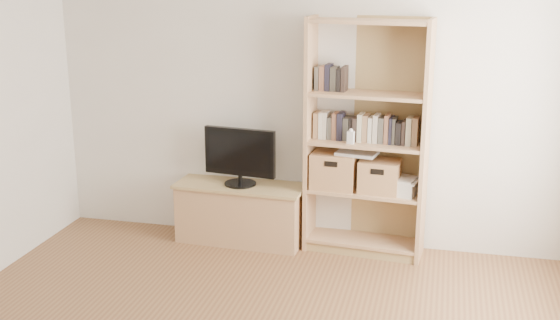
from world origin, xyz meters
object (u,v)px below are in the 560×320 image
(basket_left, at_px, (335,170))
(basket_right, at_px, (380,176))
(bookshelf, at_px, (367,139))
(television, at_px, (240,157))
(laptop, at_px, (357,153))
(baby_monitor, at_px, (351,138))
(tv_stand, at_px, (241,214))

(basket_left, relative_size, basket_right, 1.13)
(bookshelf, distance_m, television, 1.11)
(basket_left, height_order, laptop, laptop)
(laptop, bearing_deg, basket_left, -176.07)
(bookshelf, xyz_separation_m, laptop, (-0.07, -0.00, -0.12))
(baby_monitor, height_order, laptop, baby_monitor)
(tv_stand, relative_size, television, 1.70)
(basket_left, relative_size, laptop, 1.14)
(laptop, bearing_deg, tv_stand, -168.40)
(laptop, bearing_deg, bookshelf, 12.76)
(television, height_order, baby_monitor, baby_monitor)
(bookshelf, relative_size, basket_right, 6.04)
(television, bearing_deg, bookshelf, 8.76)
(tv_stand, xyz_separation_m, bookshelf, (1.08, 0.03, 0.74))
(basket_right, bearing_deg, bookshelf, 176.34)
(basket_left, bearing_deg, television, -173.83)
(tv_stand, xyz_separation_m, baby_monitor, (0.96, -0.07, 0.77))
(bookshelf, distance_m, basket_left, 0.39)
(television, bearing_deg, laptop, 8.68)
(basket_right, bearing_deg, television, -175.50)
(basket_left, xyz_separation_m, laptop, (0.19, -0.02, 0.17))
(laptop, bearing_deg, television, -168.40)
(baby_monitor, bearing_deg, basket_left, 153.62)
(tv_stand, height_order, basket_left, basket_left)
(baby_monitor, bearing_deg, tv_stand, -171.50)
(tv_stand, bearing_deg, television, 0.00)
(bookshelf, height_order, basket_left, bookshelf)
(television, distance_m, basket_right, 1.21)
(bookshelf, bearing_deg, tv_stand, -173.53)
(baby_monitor, relative_size, basket_left, 0.28)
(television, distance_m, baby_monitor, 1.00)
(baby_monitor, bearing_deg, basket_right, 32.12)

